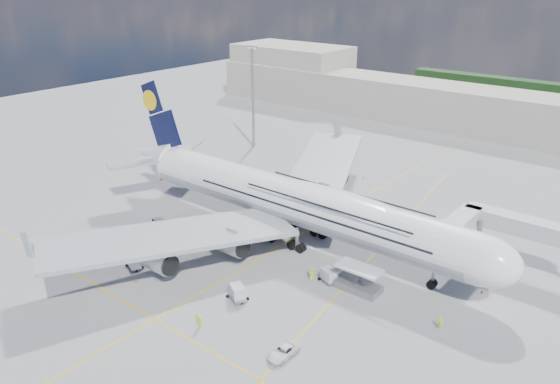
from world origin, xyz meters
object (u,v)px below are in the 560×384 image
Objects in this scene: baggage_tug at (218,243)px; service_van at (283,352)px; crew_tug at (199,321)px; light_mast at (253,96)px; crew_wing at (211,241)px; cone_wing_right_inner at (248,250)px; cone_wing_left_inner at (298,200)px; dolly_row_b at (229,242)px; catering_truck_inner at (325,200)px; dolly_row_a at (159,260)px; dolly_nose_far at (237,292)px; cone_wing_left_outer at (363,177)px; cargo_loader at (357,282)px; crew_van at (311,274)px; dolly_back at (159,220)px; crew_nose at (440,322)px; dolly_row_c at (135,266)px; cone_tail at (161,179)px; jet_bridge at (498,228)px; cone_nose at (482,291)px; catering_truck_outer at (320,155)px; cone_wing_right_outer at (136,281)px; dolly_nose_near at (329,275)px; airliner at (296,202)px; crew_loader at (375,274)px.

baggage_tug is 29.44m from service_van.
light_mast is at bearing 119.76° from crew_tug.
crew_wing reaches higher than cone_wing_right_inner.
cone_wing_left_inner is (-1.60, 23.78, -0.53)m from baggage_tug.
catering_truck_inner reaches higher than dolly_row_b.
dolly_row_a is 16.94m from dolly_nose_far.
cone_wing_left_outer is (-2.97, 19.23, -1.75)m from catering_truck_inner.
cargo_loader is 4.39× the size of crew_van.
crew_nose reaches higher than dolly_back.
cargo_loader reaches higher than dolly_row_c.
baggage_tug is 5.21m from cone_wing_right_inner.
cone_tail is (-30.37, 14.60, -0.50)m from crew_wing.
jet_bridge reaches higher than cone_nose.
catering_truck_outer reaches higher than dolly_row_a.
cone_tail reaches higher than dolly_back.
light_mast is 71.96m from dolly_nose_far.
cone_wing_left_inner is (-26.20, 20.52, -1.01)m from cargo_loader.
jet_bridge is 2.78× the size of catering_truck_outer.
crew_wing is at bearing 41.02° from crew_van.
catering_truck_outer reaches higher than crew_van.
catering_truck_inner is 35.29m from cone_nose.
crew_nose and crew_van have the same top height.
cone_nose is at bearing 72.17° from crew_nose.
cone_tail reaches higher than cone_wing_left_inner.
dolly_back is 31.16m from catering_truck_inner.
catering_truck_outer is 60.45m from cone_nose.
crew_van is at bearing -163.60° from cargo_loader.
cone_wing_right_outer is at bearing -97.12° from dolly_row_b.
dolly_row_b is at bearing -167.02° from cone_wing_right_inner.
crew_wing reaches higher than cone_nose.
cone_tail is at bearing 135.34° from cone_wing_right_outer.
dolly_row_a is (-28.57, -12.59, -0.95)m from cargo_loader.
dolly_nose_near is (25.56, 15.38, 0.73)m from dolly_row_c.
catering_truck_inner is (9.07, 32.88, 1.71)m from dolly_row_a.
dolly_row_c is 5.27× the size of cone_tail.
cargo_loader is 17.85× the size of cone_wing_right_outer.
cone_nose is at bearing 21.82° from dolly_row_b.
airliner reaches higher than dolly_back.
dolly_nose_far is at bearing -78.28° from cone_wing_left_outer.
dolly_row_b is at bearing -120.82° from crew_loader.
cone_nose is (33.81, -9.94, -1.77)m from catering_truck_inner.
dolly_row_c is 30.83m from service_van.
dolly_row_c is 0.45× the size of catering_truck_inner.
light_mast is (-40.26, 35.00, 6.34)m from airliner.
dolly_nose_far is at bearing -30.64° from catering_truck_outer.
catering_truck_outer is at bearing 110.67° from cone_wing_right_inner.
dolly_back is at bearing 139.72° from dolly_row_a.
service_van is (-12.14, -36.11, -6.22)m from jet_bridge.
light_mast reaches higher than cone_wing_right_inner.
dolly_row_a is at bearing -124.33° from baggage_tug.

